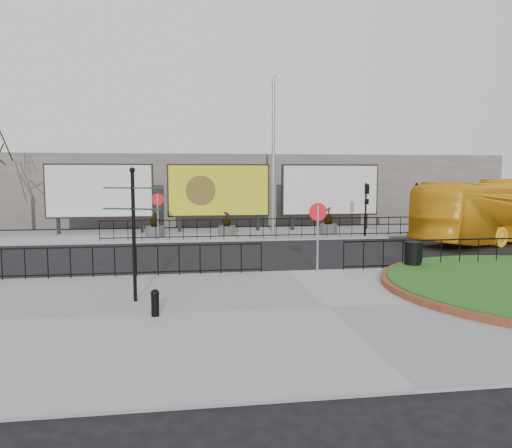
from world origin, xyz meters
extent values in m
plane|color=black|center=(0.00, 0.00, 0.00)|extent=(90.00, 90.00, 0.00)
cube|color=gray|center=(0.00, -5.00, 0.06)|extent=(30.00, 10.00, 0.12)
cube|color=gray|center=(0.00, 12.00, 0.06)|extent=(44.00, 6.00, 0.12)
cylinder|color=gray|center=(-5.00, 9.40, 1.32)|extent=(0.07, 0.07, 2.40)
cylinder|color=red|center=(-5.00, 9.40, 2.27)|extent=(0.64, 0.03, 0.64)
cylinder|color=white|center=(-5.00, 9.42, 2.27)|extent=(0.50, 0.03, 0.50)
cylinder|color=gray|center=(1.00, -0.40, 1.32)|extent=(0.07, 0.07, 2.40)
cylinder|color=red|center=(1.00, -0.40, 2.27)|extent=(0.64, 0.03, 0.64)
cylinder|color=white|center=(1.00, -0.38, 2.27)|extent=(0.50, 0.03, 0.50)
cube|color=black|center=(-10.90, 13.00, 0.62)|extent=(0.18, 0.18, 1.00)
cube|color=black|center=(-6.10, 13.00, 0.62)|extent=(0.18, 0.18, 1.00)
cube|color=black|center=(-8.50, 13.00, 2.62)|extent=(6.20, 0.25, 3.20)
cube|color=silver|center=(-8.50, 12.84, 2.62)|extent=(6.00, 0.06, 3.00)
cube|color=black|center=(-3.90, 13.00, 0.62)|extent=(0.18, 0.18, 1.00)
cube|color=black|center=(0.90, 13.00, 0.62)|extent=(0.18, 0.18, 1.00)
cube|color=black|center=(-1.50, 13.00, 2.62)|extent=(6.20, 0.25, 3.20)
cube|color=gold|center=(-1.50, 12.84, 2.62)|extent=(6.00, 0.06, 3.00)
cube|color=black|center=(3.10, 13.00, 0.62)|extent=(0.18, 0.18, 1.00)
cube|color=black|center=(7.90, 13.00, 0.62)|extent=(0.18, 0.18, 1.00)
cube|color=black|center=(5.50, 13.00, 2.62)|extent=(6.20, 0.25, 3.20)
cube|color=silver|center=(5.50, 12.84, 2.62)|extent=(6.00, 0.06, 3.00)
cylinder|color=gray|center=(1.50, 11.00, 4.62)|extent=(0.18, 0.18, 9.00)
cylinder|color=gray|center=(1.50, 11.00, 8.97)|extent=(0.43, 0.10, 0.77)
cube|color=gray|center=(1.85, 11.00, 9.07)|extent=(0.35, 0.15, 0.12)
cylinder|color=black|center=(6.50, 9.40, 1.62)|extent=(0.10, 0.10, 3.00)
cube|color=black|center=(6.50, 9.28, 2.77)|extent=(0.22, 0.18, 0.55)
cube|color=black|center=(6.50, 9.28, 2.07)|extent=(0.20, 0.16, 0.30)
cylinder|color=black|center=(9.50, 9.40, 1.62)|extent=(0.10, 0.10, 3.00)
cube|color=black|center=(9.50, 9.28, 2.77)|extent=(0.22, 0.18, 0.55)
cube|color=black|center=(9.50, 9.28, 2.07)|extent=(0.20, 0.16, 0.30)
cube|color=slate|center=(0.00, 22.00, 2.50)|extent=(40.00, 10.00, 5.00)
cylinder|color=black|center=(-5.04, -3.62, 1.88)|extent=(0.10, 0.10, 3.52)
sphere|color=black|center=(-5.04, -3.62, 3.70)|extent=(0.15, 0.15, 0.15)
cube|color=black|center=(-5.44, -3.44, 3.22)|extent=(0.81, 0.48, 0.03)
cube|color=black|center=(-4.61, -3.75, 3.22)|extent=(0.84, 0.38, 0.03)
cube|color=black|center=(-5.45, -3.48, 2.65)|extent=(0.83, 0.41, 0.03)
cube|color=black|center=(-4.64, -3.81, 2.65)|extent=(0.81, 0.48, 0.03)
cylinder|color=black|center=(-4.42, -5.19, 0.39)|extent=(0.20, 0.20, 0.54)
sphere|color=black|center=(-4.42, -5.19, 0.68)|extent=(0.22, 0.22, 0.22)
cylinder|color=black|center=(4.50, -0.60, 0.61)|extent=(0.59, 0.59, 0.99)
cylinder|color=black|center=(4.50, -0.60, 1.14)|extent=(0.64, 0.64, 0.07)
imported|color=orange|center=(13.30, 7.01, 1.67)|extent=(12.07, 7.54, 3.34)
cylinder|color=#4C4C4F|center=(-5.25, 11.00, 0.40)|extent=(1.07, 1.07, 0.56)
imported|color=#235316|center=(-5.25, 11.00, 1.19)|extent=(0.79, 0.79, 1.03)
cylinder|color=#4C4C4F|center=(-1.20, 11.00, 0.38)|extent=(0.99, 0.99, 0.52)
imported|color=#235316|center=(-1.20, 11.00, 1.06)|extent=(0.66, 0.66, 0.84)
cylinder|color=#4C4C4F|center=(4.82, 11.00, 0.39)|extent=(1.04, 1.04, 0.54)
imported|color=#235316|center=(4.82, 11.00, 1.18)|extent=(0.60, 0.60, 1.04)
camera|label=1|loc=(-3.74, -17.37, 3.58)|focal=35.00mm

